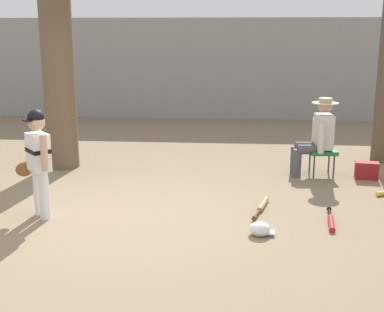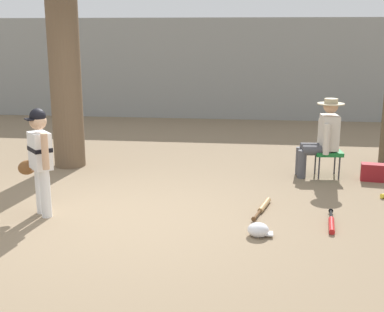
# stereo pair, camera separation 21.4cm
# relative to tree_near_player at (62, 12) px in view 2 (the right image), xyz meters

# --- Properties ---
(ground_plane) EXTENTS (60.00, 60.00, 0.00)m
(ground_plane) POSITION_rel_tree_near_player_xyz_m (1.54, -2.36, -2.45)
(ground_plane) COLOR #7F6B51
(concrete_back_wall) EXTENTS (18.00, 0.36, 2.49)m
(concrete_back_wall) POSITION_rel_tree_near_player_xyz_m (1.54, 5.08, -1.21)
(concrete_back_wall) COLOR gray
(concrete_back_wall) RESTS_ON ground
(tree_near_player) EXTENTS (0.73, 0.73, 5.62)m
(tree_near_player) POSITION_rel_tree_near_player_xyz_m (0.00, 0.00, 0.00)
(tree_near_player) COLOR brown
(tree_near_player) RESTS_ON ground
(young_ballplayer) EXTENTS (0.55, 0.47, 1.31)m
(young_ballplayer) POSITION_rel_tree_near_player_xyz_m (0.49, -2.30, -1.71)
(young_ballplayer) COLOR white
(young_ballplayer) RESTS_ON ground
(folding_stool) EXTENTS (0.43, 0.43, 0.41)m
(folding_stool) POSITION_rel_tree_near_player_xyz_m (4.14, -0.18, -2.09)
(folding_stool) COLOR #196B2D
(folding_stool) RESTS_ON ground
(seated_spectator) EXTENTS (0.67, 0.54, 1.20)m
(seated_spectator) POSITION_rel_tree_near_player_xyz_m (4.04, -0.18, -1.81)
(seated_spectator) COLOR #47474C
(seated_spectator) RESTS_ON ground
(handbag_beside_stool) EXTENTS (0.36, 0.23, 0.26)m
(handbag_beside_stool) POSITION_rel_tree_near_player_xyz_m (4.79, -0.33, -2.32)
(handbag_beside_stool) COLOR maroon
(handbag_beside_stool) RESTS_ON ground
(bat_red_barrel) EXTENTS (0.15, 0.72, 0.07)m
(bat_red_barrel) POSITION_rel_tree_near_player_xyz_m (3.92, -2.29, -2.42)
(bat_red_barrel) COLOR red
(bat_red_barrel) RESTS_ON ground
(bat_wood_tan) EXTENTS (0.25, 0.76, 0.07)m
(bat_wood_tan) POSITION_rel_tree_near_player_xyz_m (3.15, -1.79, -2.42)
(bat_wood_tan) COLOR tan
(bat_wood_tan) RESTS_ON ground
(batting_helmet_white) EXTENTS (0.28, 0.21, 0.16)m
(batting_helmet_white) POSITION_rel_tree_near_player_xyz_m (3.08, -2.67, -2.38)
(batting_helmet_white) COLOR silver
(batting_helmet_white) RESTS_ON ground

